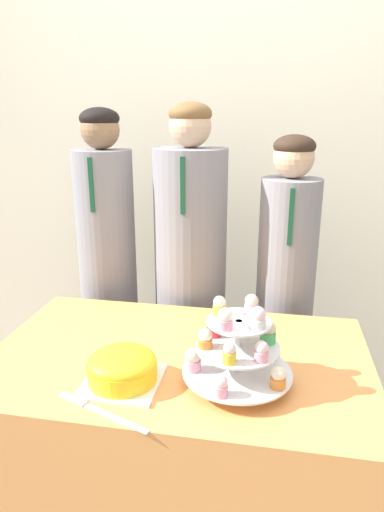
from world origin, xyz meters
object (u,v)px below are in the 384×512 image
(cake_knife, at_px, (88,406))
(student_2, at_px, (284,311))
(student_1, at_px, (190,296))
(round_cake, at_px, (122,367))
(student_0, at_px, (109,289))
(cupcake_stand, at_px, (238,346))

(cake_knife, height_order, student_2, student_2)
(student_1, bearing_deg, round_cake, -94.00)
(student_0, relative_size, student_2, 1.07)
(round_cake, distance_m, cake_knife, 0.15)
(round_cake, bearing_deg, cupcake_stand, 10.16)
(round_cake, distance_m, student_2, 0.90)
(cake_knife, bearing_deg, cupcake_stand, 47.30)
(student_2, bearing_deg, round_cake, -121.30)
(student_2, bearing_deg, cupcake_stand, -101.41)
(cake_knife, relative_size, cupcake_stand, 0.91)
(round_cake, relative_size, cake_knife, 0.76)
(cupcake_stand, distance_m, student_2, 0.75)
(cupcake_stand, bearing_deg, cake_knife, -153.97)
(cake_knife, bearing_deg, student_1, 104.32)
(cupcake_stand, xyz_separation_m, student_0, (-0.65, 0.71, -0.15))
(student_1, xyz_separation_m, student_2, (0.41, -0.00, -0.04))
(cupcake_stand, relative_size, student_0, 0.20)
(cupcake_stand, height_order, student_1, student_1)
(round_cake, height_order, cupcake_stand, cupcake_stand)
(round_cake, distance_m, student_0, 0.84)
(cupcake_stand, bearing_deg, student_2, 78.59)
(cake_knife, relative_size, student_2, 0.20)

